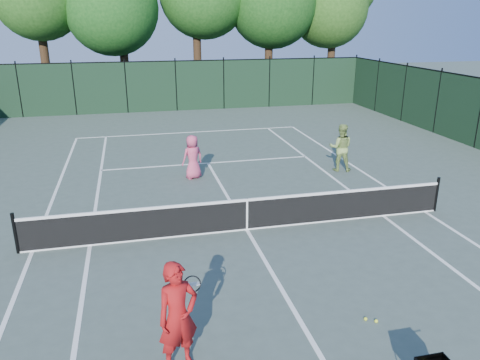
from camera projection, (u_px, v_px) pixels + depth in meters
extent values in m
plane|color=#45534B|center=(247.00, 230.00, 12.77)|extent=(90.00, 90.00, 0.00)
cube|color=white|center=(32.00, 251.00, 11.57)|extent=(0.10, 23.77, 0.01)
cube|color=white|center=(425.00, 212.00, 13.95)|extent=(0.10, 23.77, 0.01)
cube|color=white|center=(90.00, 246.00, 11.87)|extent=(0.10, 23.77, 0.01)
cube|color=white|center=(383.00, 216.00, 13.66)|extent=(0.10, 23.77, 0.01)
cube|color=white|center=(190.00, 132.00, 23.70)|extent=(10.97, 0.10, 0.01)
cube|color=white|center=(208.00, 163.00, 18.65)|extent=(8.23, 0.10, 0.01)
cube|color=white|center=(247.00, 230.00, 12.76)|extent=(0.10, 12.80, 0.01)
cube|color=black|center=(247.00, 214.00, 12.62)|extent=(11.60, 0.03, 0.85)
cube|color=white|center=(247.00, 200.00, 12.48)|extent=(11.60, 0.05, 0.07)
cube|color=white|center=(247.00, 229.00, 12.76)|extent=(11.60, 0.05, 0.04)
cube|color=white|center=(247.00, 214.00, 12.62)|extent=(0.05, 0.04, 0.91)
cylinder|color=black|center=(15.00, 233.00, 11.33)|extent=(0.09, 0.09, 1.06)
cylinder|color=black|center=(436.00, 194.00, 13.85)|extent=(0.09, 0.09, 1.06)
cube|color=black|center=(176.00, 86.00, 28.83)|extent=(24.00, 0.05, 3.00)
cylinder|color=black|center=(46.00, 68.00, 30.48)|extent=(0.56, 0.56, 4.80)
cylinder|color=black|center=(125.00, 71.00, 31.46)|extent=(0.56, 0.56, 4.30)
cylinder|color=black|center=(198.00, 63.00, 32.89)|extent=(0.56, 0.56, 5.00)
cylinder|color=black|center=(268.00, 65.00, 33.40)|extent=(0.56, 0.56, 4.60)
cylinder|color=black|center=(331.00, 65.00, 34.98)|extent=(0.56, 0.56, 4.40)
imported|color=#A61314|center=(178.00, 317.00, 7.46)|extent=(0.81, 0.67, 1.91)
cylinder|color=black|center=(193.00, 298.00, 7.97)|extent=(0.03, 0.03, 0.30)
torus|color=black|center=(192.00, 284.00, 7.88)|extent=(0.30, 0.10, 0.30)
imported|color=#CB476D|center=(193.00, 157.00, 16.65)|extent=(0.90, 0.74, 1.59)
imported|color=#87A351|center=(341.00, 148.00, 17.49)|extent=(1.05, 0.94, 1.78)
sphere|color=#CCE02D|center=(366.00, 319.00, 8.92)|extent=(0.07, 0.07, 0.07)
sphere|color=#E6F632|center=(376.00, 321.00, 8.86)|extent=(0.07, 0.07, 0.07)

